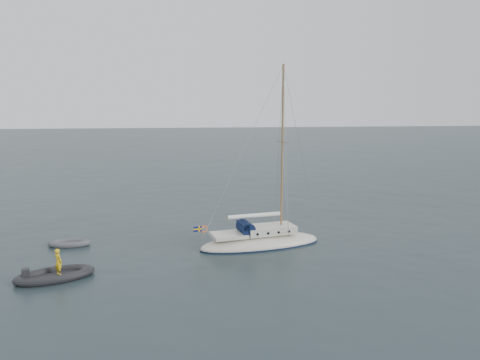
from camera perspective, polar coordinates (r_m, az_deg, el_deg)
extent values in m
plane|color=black|center=(33.44, -0.73, -6.71)|extent=(300.00, 300.00, 0.00)
ellipsoid|color=beige|center=(30.96, 2.53, -7.78)|extent=(8.15, 2.53, 1.36)
cube|color=beige|center=(30.81, 3.71, -6.07)|extent=(3.26, 1.72, 0.50)
cube|color=beige|center=(30.44, -1.52, -6.53)|extent=(2.17, 1.72, 0.23)
cylinder|color=#0B1533|center=(30.47, 0.60, -5.74)|extent=(0.87, 1.49, 0.87)
cube|color=#0B1533|center=(30.40, 0.26, -5.42)|extent=(0.41, 1.49, 0.36)
cylinder|color=#8C603B|center=(30.03, 5.34, 3.57)|extent=(0.14, 0.14, 10.86)
cylinder|color=#8C603B|center=(29.98, 5.35, 4.60)|extent=(0.05, 1.99, 0.05)
cylinder|color=#8C603B|center=(30.38, 1.71, -4.39)|extent=(3.80, 0.09, 0.09)
cylinder|color=white|center=(30.37, 1.71, -4.31)|extent=(3.54, 0.25, 0.25)
cylinder|color=#9C9BA5|center=(30.23, -4.27, -5.90)|extent=(0.04, 1.99, 0.04)
torus|color=orange|center=(30.75, -4.41, -5.64)|extent=(0.49, 0.09, 0.49)
cylinder|color=#8C603B|center=(30.24, -4.87, -6.08)|extent=(0.03, 0.03, 0.81)
cube|color=#0B145B|center=(30.16, -5.40, -5.60)|extent=(0.54, 0.02, 0.34)
cube|color=#FFBD00|center=(30.16, -5.40, -5.60)|extent=(0.56, 0.03, 0.08)
cube|color=#FFBD00|center=(30.16, -5.21, -5.59)|extent=(0.08, 0.03, 0.36)
cylinder|color=black|center=(31.44, 1.28, -5.74)|extent=(0.16, 0.05, 0.16)
cylinder|color=black|center=(29.78, 1.79, -6.60)|extent=(0.16, 0.05, 0.16)
cylinder|color=black|center=(31.55, 2.59, -5.69)|extent=(0.16, 0.05, 0.16)
cylinder|color=black|center=(29.91, 3.17, -6.54)|extent=(0.16, 0.05, 0.16)
cylinder|color=black|center=(31.68, 3.88, -5.64)|extent=(0.16, 0.05, 0.16)
cylinder|color=black|center=(30.04, 4.54, -6.48)|extent=(0.16, 0.05, 0.16)
cylinder|color=black|center=(31.83, 5.17, -5.58)|extent=(0.16, 0.05, 0.16)
cylinder|color=black|center=(30.20, 5.89, -6.42)|extent=(0.16, 0.05, 0.16)
cube|color=#4D4D52|center=(32.91, -20.11, -7.35)|extent=(1.66, 0.69, 0.10)
cube|color=black|center=(27.22, -21.63, -10.86)|extent=(2.58, 1.08, 0.13)
cube|color=black|center=(27.49, -24.54, -10.12)|extent=(0.38, 0.38, 0.65)
imported|color=yellow|center=(26.92, -21.28, -9.33)|extent=(0.52, 0.62, 1.45)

